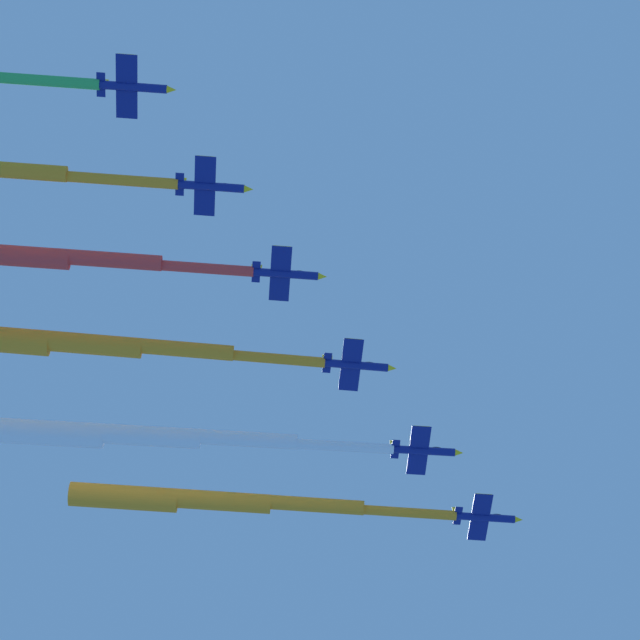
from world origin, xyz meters
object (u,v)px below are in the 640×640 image
jet_port_inner (143,436)px  jet_port_mid (16,257)px  jet_lead (215,501)px

jet_port_inner → jet_port_mid: bearing=-58.9°
jet_port_inner → jet_port_mid: jet_port_mid is taller
jet_lead → jet_port_mid: (22.02, -39.49, -0.21)m
jet_port_inner → jet_port_mid: 30.05m
jet_lead → jet_port_inner: bearing=-64.7°
jet_lead → jet_port_mid: bearing=-60.9°
jet_lead → jet_port_mid: size_ratio=1.08×
jet_port_mid → jet_port_inner: bearing=121.1°
jet_lead → jet_port_inner: 15.65m
jet_lead → jet_port_mid: 45.22m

